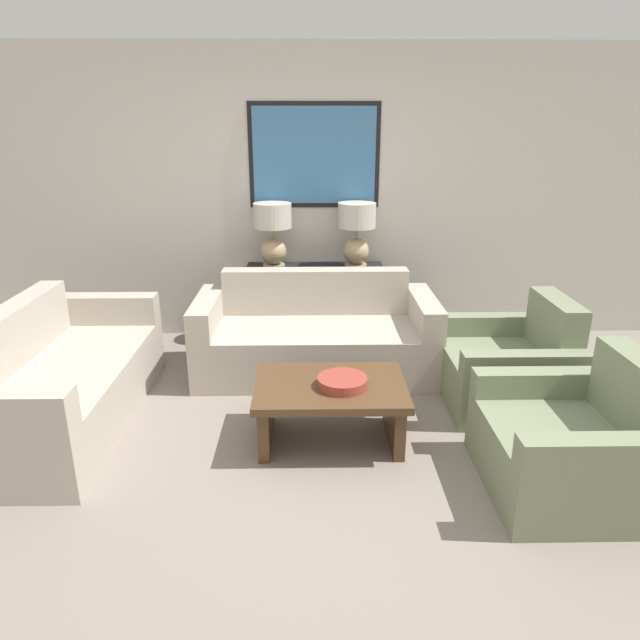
% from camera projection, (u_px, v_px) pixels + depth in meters
% --- Properties ---
extents(ground_plane, '(20.00, 20.00, 0.00)m').
position_uv_depth(ground_plane, '(319.00, 477.00, 3.37)').
color(ground_plane, slate).
extents(back_wall, '(7.89, 0.12, 2.65)m').
position_uv_depth(back_wall, '(314.00, 196.00, 5.29)').
color(back_wall, beige).
rests_on(back_wall, ground_plane).
extents(console_table, '(1.26, 0.38, 0.73)m').
position_uv_depth(console_table, '(315.00, 304.00, 5.36)').
color(console_table, black).
rests_on(console_table, ground_plane).
extents(table_lamp_left, '(0.34, 0.34, 0.58)m').
position_uv_depth(table_lamp_left, '(273.00, 229.00, 5.12)').
color(table_lamp_left, tan).
rests_on(table_lamp_left, console_table).
extents(table_lamp_right, '(0.34, 0.34, 0.58)m').
position_uv_depth(table_lamp_right, '(357.00, 229.00, 5.13)').
color(table_lamp_right, tan).
rests_on(table_lamp_right, console_table).
extents(couch_by_back_wall, '(1.94, 0.87, 0.80)m').
position_uv_depth(couch_by_back_wall, '(316.00, 339.00, 4.73)').
color(couch_by_back_wall, '#ADA393').
rests_on(couch_by_back_wall, ground_plane).
extents(couch_by_side, '(0.87, 1.94, 0.80)m').
position_uv_depth(couch_by_side, '(59.00, 382.00, 3.93)').
color(couch_by_side, '#ADA393').
rests_on(couch_by_side, ground_plane).
extents(coffee_table, '(0.96, 0.69, 0.41)m').
position_uv_depth(coffee_table, '(330.00, 400.00, 3.67)').
color(coffee_table, '#4C331E').
rests_on(coffee_table, ground_plane).
extents(decorative_bowl, '(0.32, 0.32, 0.06)m').
position_uv_depth(decorative_bowl, '(342.00, 382.00, 3.58)').
color(decorative_bowl, '#93382D').
rests_on(decorative_bowl, coffee_table).
extents(armchair_near_back_wall, '(0.86, 0.93, 0.80)m').
position_uv_depth(armchair_near_back_wall, '(509.00, 368.00, 4.20)').
color(armchair_near_back_wall, '#707A5B').
rests_on(armchair_near_back_wall, ground_plane).
extents(armchair_near_camera, '(0.86, 0.93, 0.80)m').
position_uv_depth(armchair_near_camera, '(572.00, 445.00, 3.19)').
color(armchair_near_camera, '#707A5B').
rests_on(armchair_near_camera, ground_plane).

